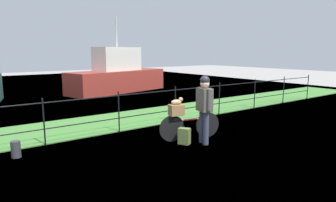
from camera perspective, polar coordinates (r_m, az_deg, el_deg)
ground_plane at (r=7.41m, az=5.77°, el=-8.34°), size 60.00×60.00×0.00m
grass_strip at (r=10.10m, az=-7.43°, el=-3.43°), size 27.00×2.40×0.03m
harbor_water at (r=16.99m, az=-19.94°, el=1.29°), size 30.00×30.00×0.00m
iron_fence at (r=8.94m, az=-3.67°, el=-0.74°), size 18.04×0.04×1.16m
bicycle_main at (r=7.76m, az=4.11°, el=-4.76°), size 1.66×0.45×0.67m
wooden_crate at (r=7.50m, az=1.60°, el=-1.71°), size 0.40×0.33×0.27m
terrier_dog at (r=7.47m, az=1.78°, el=-0.11°), size 0.32×0.20×0.18m
cyclist_person at (r=7.31m, az=6.95°, el=-0.49°), size 0.35×0.53×1.68m
backpack_on_paving at (r=7.40m, az=3.12°, el=-6.69°), size 0.29×0.33×0.40m
mooring_bollard at (r=7.27m, az=-27.01°, el=-8.20°), size 0.20×0.20×0.36m
moored_boat_near at (r=17.00m, az=-9.59°, el=4.79°), size 6.05×3.10×4.07m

